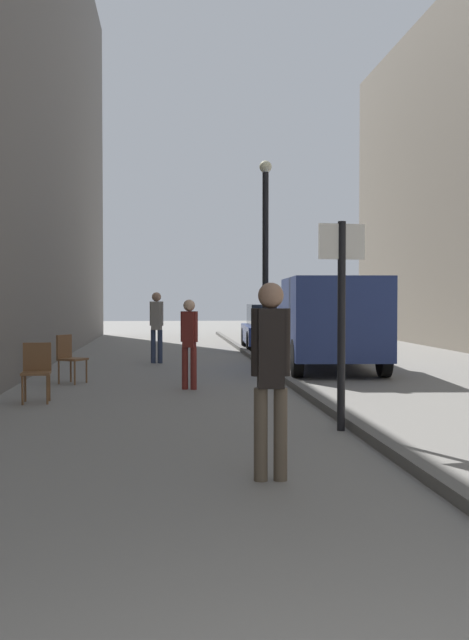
{
  "coord_description": "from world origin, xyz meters",
  "views": [
    {
      "loc": [
        -0.77,
        -1.64,
        1.65
      ],
      "look_at": [
        0.6,
        13.13,
        1.21
      ],
      "focal_mm": 41.29,
      "sensor_mm": 36.0,
      "label": 1
    }
  ],
  "objects_px": {
    "pedestrian_mid_block": "(271,367)",
    "parked_car": "(272,327)",
    "lamp_post": "(265,251)",
    "cafe_chair_by_doorway": "(37,368)",
    "pedestrian_far_crossing": "(189,338)",
    "pedestrian_main_foreground": "(157,322)",
    "cafe_chair_near_window": "(69,355)",
    "street_sign_post": "(341,307)",
    "delivery_van": "(329,320)"
  },
  "relations": [
    {
      "from": "cafe_chair_near_window",
      "to": "street_sign_post",
      "type": "bearing_deg",
      "value": 66.17
    },
    {
      "from": "pedestrian_far_crossing",
      "to": "street_sign_post",
      "type": "bearing_deg",
      "value": -48.03
    },
    {
      "from": "pedestrian_mid_block",
      "to": "lamp_post",
      "type": "height_order",
      "value": "lamp_post"
    },
    {
      "from": "pedestrian_far_crossing",
      "to": "delivery_van",
      "type": "distance_m",
      "value": 4.7
    },
    {
      "from": "cafe_chair_near_window",
      "to": "parked_car",
      "type": "bearing_deg",
      "value": 179.56
    },
    {
      "from": "delivery_van",
      "to": "cafe_chair_near_window",
      "type": "bearing_deg",
      "value": -154.93
    },
    {
      "from": "delivery_van",
      "to": "parked_car",
      "type": "bearing_deg",
      "value": 96.76
    },
    {
      "from": "pedestrian_main_foreground",
      "to": "delivery_van",
      "type": "distance_m",
      "value": 4.52
    },
    {
      "from": "pedestrian_mid_block",
      "to": "cafe_chair_near_window",
      "type": "relative_size",
      "value": 1.9
    },
    {
      "from": "pedestrian_main_foreground",
      "to": "street_sign_post",
      "type": "xyz_separation_m",
      "value": [
        2.41,
        -9.77,
        0.51
      ]
    },
    {
      "from": "pedestrian_main_foreground",
      "to": "pedestrian_far_crossing",
      "type": "height_order",
      "value": "pedestrian_main_foreground"
    },
    {
      "from": "delivery_van",
      "to": "parked_car",
      "type": "relative_size",
      "value": 1.16
    },
    {
      "from": "delivery_van",
      "to": "cafe_chair_by_doorway",
      "type": "height_order",
      "value": "delivery_van"
    },
    {
      "from": "pedestrian_mid_block",
      "to": "pedestrian_far_crossing",
      "type": "height_order",
      "value": "pedestrian_mid_block"
    },
    {
      "from": "pedestrian_mid_block",
      "to": "lamp_post",
      "type": "relative_size",
      "value": 0.38
    },
    {
      "from": "pedestrian_main_foreground",
      "to": "pedestrian_mid_block",
      "type": "distance_m",
      "value": 12.24
    },
    {
      "from": "delivery_van",
      "to": "street_sign_post",
      "type": "height_order",
      "value": "street_sign_post"
    },
    {
      "from": "pedestrian_mid_block",
      "to": "pedestrian_main_foreground",
      "type": "bearing_deg",
      "value": -82.02
    },
    {
      "from": "parked_car",
      "to": "cafe_chair_near_window",
      "type": "xyz_separation_m",
      "value": [
        -5.3,
        -9.1,
        -0.17
      ]
    },
    {
      "from": "parked_car",
      "to": "cafe_chair_near_window",
      "type": "height_order",
      "value": "parked_car"
    },
    {
      "from": "cafe_chair_near_window",
      "to": "pedestrian_main_foreground",
      "type": "bearing_deg",
      "value": -171.12
    },
    {
      "from": "pedestrian_mid_block",
      "to": "pedestrian_far_crossing",
      "type": "bearing_deg",
      "value": -83.1
    },
    {
      "from": "cafe_chair_near_window",
      "to": "cafe_chair_by_doorway",
      "type": "height_order",
      "value": "same"
    },
    {
      "from": "pedestrian_mid_block",
      "to": "parked_car",
      "type": "xyz_separation_m",
      "value": [
        2.49,
        17.0,
        -0.32
      ]
    },
    {
      "from": "cafe_chair_near_window",
      "to": "cafe_chair_by_doorway",
      "type": "distance_m",
      "value": 2.6
    },
    {
      "from": "pedestrian_mid_block",
      "to": "parked_car",
      "type": "height_order",
      "value": "pedestrian_mid_block"
    },
    {
      "from": "pedestrian_main_foreground",
      "to": "parked_car",
      "type": "bearing_deg",
      "value": -109.99
    },
    {
      "from": "pedestrian_far_crossing",
      "to": "parked_car",
      "type": "height_order",
      "value": "pedestrian_far_crossing"
    },
    {
      "from": "delivery_van",
      "to": "parked_car",
      "type": "xyz_separation_m",
      "value": [
        -0.31,
        6.96,
        -0.43
      ]
    },
    {
      "from": "pedestrian_main_foreground",
      "to": "pedestrian_far_crossing",
      "type": "distance_m",
      "value": 5.51
    },
    {
      "from": "lamp_post",
      "to": "street_sign_post",
      "type": "bearing_deg",
      "value": -90.61
    },
    {
      "from": "parked_car",
      "to": "lamp_post",
      "type": "height_order",
      "value": "lamp_post"
    },
    {
      "from": "delivery_van",
      "to": "cafe_chair_near_window",
      "type": "distance_m",
      "value": 6.04
    },
    {
      "from": "lamp_post",
      "to": "cafe_chair_near_window",
      "type": "xyz_separation_m",
      "value": [
        -4.13,
        -2.13,
        -2.18
      ]
    },
    {
      "from": "pedestrian_main_foreground",
      "to": "cafe_chair_near_window",
      "type": "xyz_separation_m",
      "value": [
        -1.64,
        -4.29,
        -0.49
      ]
    },
    {
      "from": "pedestrian_far_crossing",
      "to": "delivery_van",
      "type": "bearing_deg",
      "value": 64.83
    },
    {
      "from": "street_sign_post",
      "to": "cafe_chair_by_doorway",
      "type": "xyz_separation_m",
      "value": [
        -4.21,
        2.89,
        -1.0
      ]
    },
    {
      "from": "pedestrian_far_crossing",
      "to": "parked_car",
      "type": "bearing_deg",
      "value": 93.51
    },
    {
      "from": "street_sign_post",
      "to": "cafe_chair_near_window",
      "type": "bearing_deg",
      "value": -61.56
    },
    {
      "from": "lamp_post",
      "to": "parked_car",
      "type": "bearing_deg",
      "value": 80.45
    },
    {
      "from": "parked_car",
      "to": "street_sign_post",
      "type": "xyz_separation_m",
      "value": [
        -1.26,
        -14.59,
        0.83
      ]
    },
    {
      "from": "cafe_chair_by_doorway",
      "to": "pedestrian_main_foreground",
      "type": "bearing_deg",
      "value": -108.9
    },
    {
      "from": "delivery_van",
      "to": "street_sign_post",
      "type": "xyz_separation_m",
      "value": [
        -1.57,
        -7.63,
        0.4
      ]
    },
    {
      "from": "pedestrian_mid_block",
      "to": "delivery_van",
      "type": "relative_size",
      "value": 0.36
    },
    {
      "from": "lamp_post",
      "to": "cafe_chair_by_doorway",
      "type": "xyz_separation_m",
      "value": [
        -4.3,
        -4.72,
        -2.18
      ]
    },
    {
      "from": "delivery_van",
      "to": "cafe_chair_by_doorway",
      "type": "relative_size",
      "value": 5.28
    },
    {
      "from": "lamp_post",
      "to": "cafe_chair_by_doorway",
      "type": "bearing_deg",
      "value": -132.3
    },
    {
      "from": "street_sign_post",
      "to": "cafe_chair_near_window",
      "type": "height_order",
      "value": "street_sign_post"
    },
    {
      "from": "pedestrian_main_foreground",
      "to": "lamp_post",
      "type": "height_order",
      "value": "lamp_post"
    },
    {
      "from": "street_sign_post",
      "to": "lamp_post",
      "type": "distance_m",
      "value": 7.7
    }
  ]
}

